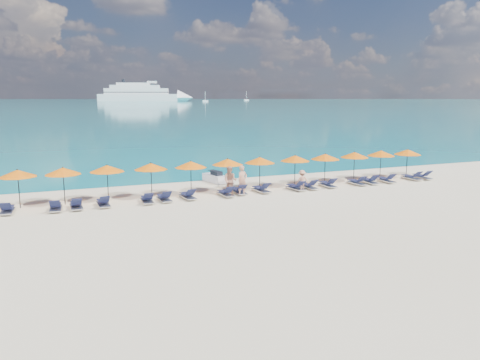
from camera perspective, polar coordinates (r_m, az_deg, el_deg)
name	(u,v)px	position (r m, az deg, el deg)	size (l,w,h in m)	color
ground	(260,209)	(26.62, 2.43, -3.60)	(1400.00, 1400.00, 0.00)	beige
sea	(57,101)	(683.64, -21.39, 8.97)	(1600.00, 1300.00, 0.01)	#1FA9B2
cruise_ship	(147,94)	(600.83, -11.32, 10.20)	(116.24, 51.97, 32.29)	white
sailboat_near	(205,101)	(541.64, -4.26, 9.63)	(6.52, 2.17, 11.95)	white
sailboat_far	(246,100)	(675.77, 0.77, 9.77)	(6.87, 2.29, 12.59)	white
jetski	(215,178)	(34.90, -3.03, 0.29)	(1.35, 2.51, 0.85)	white
beachgoer_a	(242,180)	(30.15, 0.29, -0.06)	(0.72, 0.47, 1.96)	tan
beachgoer_b	(230,181)	(30.39, -1.20, -0.07)	(0.91, 0.52, 1.87)	tan
beachgoer_c	(302,180)	(31.98, 7.57, -0.04)	(0.92, 0.43, 1.42)	tan
umbrella_1	(18,173)	(29.39, -25.49, 0.73)	(2.10, 2.10, 2.28)	black
umbrella_2	(63,171)	(29.26, -20.77, 1.02)	(2.10, 2.10, 2.28)	black
umbrella_3	(107,168)	(29.47, -15.91, 1.36)	(2.10, 2.10, 2.28)	black
umbrella_4	(151,166)	(29.73, -10.81, 1.64)	(2.10, 2.10, 2.28)	black
umbrella_5	(191,164)	(30.19, -6.02, 1.90)	(2.10, 2.10, 2.28)	black
umbrella_6	(228,162)	(31.24, -1.52, 2.23)	(2.10, 2.10, 2.28)	black
umbrella_7	(260,160)	(32.07, 2.43, 2.43)	(2.10, 2.10, 2.28)	black
umbrella_8	(295,158)	(33.26, 6.74, 2.65)	(2.10, 2.10, 2.28)	black
umbrella_9	(325,157)	(34.46, 10.36, 2.81)	(2.10, 2.10, 2.28)	black
umbrella_10	(355,155)	(35.99, 13.79, 3.00)	(2.10, 2.10, 2.28)	black
umbrella_11	(381,153)	(37.55, 16.83, 3.14)	(2.10, 2.10, 2.28)	black
umbrella_12	(408,152)	(39.01, 19.75, 3.23)	(2.10, 2.10, 2.28)	black
lounger_2	(7,209)	(28.61, -26.51, -3.23)	(0.71, 1.73, 0.66)	silver
lounger_3	(56,207)	(28.16, -21.57, -3.06)	(0.71, 1.73, 0.66)	silver
lounger_4	(76,205)	(28.20, -19.35, -2.90)	(0.67, 1.72, 0.66)	silver
lounger_5	(103,203)	(28.35, -16.32, -2.67)	(0.69, 1.72, 0.66)	silver
lounger_6	(147,199)	(28.63, -11.25, -2.32)	(0.69, 1.73, 0.66)	silver
lounger_7	(164,198)	(28.90, -9.22, -2.14)	(0.67, 1.72, 0.66)	silver
lounger_8	(188,195)	(29.35, -6.38, -1.88)	(0.76, 1.75, 0.66)	silver
lounger_9	(226,193)	(29.97, -1.76, -1.57)	(0.74, 1.74, 0.66)	silver
lounger_10	(239,191)	(30.62, -0.08, -1.31)	(0.72, 1.73, 0.66)	silver
lounger_11	(261,189)	(31.20, 2.62, -1.11)	(0.79, 1.75, 0.66)	silver
lounger_12	(296,187)	(32.12, 6.84, -0.84)	(0.77, 1.75, 0.66)	silver
lounger_13	(309,186)	(32.67, 8.38, -0.69)	(0.68, 1.72, 0.66)	silver
lounger_14	(328,184)	(33.51, 10.66, -0.49)	(0.63, 1.70, 0.66)	silver
lounger_15	(357,182)	(34.81, 14.08, -0.22)	(0.69, 1.72, 0.66)	silver
lounger_16	(370,181)	(35.52, 15.56, -0.09)	(0.78, 1.75, 0.66)	silver
lounger_17	(386,179)	(36.41, 17.42, 0.06)	(0.72, 1.73, 0.66)	silver
lounger_18	(412,177)	(38.16, 20.22, 0.35)	(0.75, 1.74, 0.66)	silver
lounger_19	(422,176)	(38.83, 21.33, 0.44)	(0.63, 1.70, 0.66)	silver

